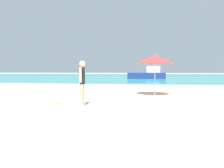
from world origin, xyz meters
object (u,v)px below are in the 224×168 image
object	(u,v)px
frisbee	(58,104)
boat_near	(147,74)
beach_umbrella	(155,60)
person_standing	(82,81)

from	to	relation	value
frisbee	boat_near	xyz separation A→B (m)	(3.82, 23.59, 0.70)
beach_umbrella	boat_near	bearing A→B (deg)	89.83
person_standing	boat_near	size ratio (longest dim) A/B	0.28
person_standing	frisbee	size ratio (longest dim) A/B	6.28
frisbee	beach_umbrella	size ratio (longest dim) A/B	0.13
frisbee	boat_near	size ratio (longest dim) A/B	0.05
boat_near	beach_umbrella	bearing A→B (deg)	86.05
person_standing	boat_near	xyz separation A→B (m)	(2.76, 23.91, -0.20)
frisbee	beach_umbrella	xyz separation A→B (m)	(3.76, 3.26, 1.81)
boat_near	beach_umbrella	xyz separation A→B (m)	(-0.06, -20.33, 1.11)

